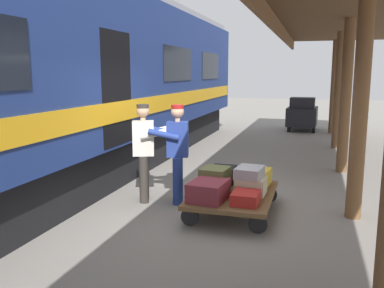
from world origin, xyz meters
The scene contains 15 objects.
ground_plane centered at (0.00, 0.00, 0.00)m, with size 60.00×60.00×0.00m, color gray.
platform_canopy centered at (-2.09, 0.00, 3.27)m, with size 3.20×19.67×3.56m.
train_car centered at (3.35, 0.00, 2.06)m, with size 3.03×19.32×4.00m.
luggage_cart centered at (-0.31, 0.33, 0.29)m, with size 1.27×1.84×0.34m.
suitcase_yellow_case centered at (-0.59, -0.17, 0.48)m, with size 0.44×0.60×0.27m, color gold.
suitcase_brown_leather centered at (-0.03, 0.33, 0.46)m, with size 0.43×0.57×0.23m, color brown.
suitcase_red_plastic centered at (-0.59, 0.84, 0.43)m, with size 0.38×0.47×0.17m, color #AD231E.
suitcase_burgundy_valise centered at (-0.03, 0.84, 0.49)m, with size 0.51×0.63×0.29m, color maroon.
suitcase_cream_canvas centered at (-0.59, 0.33, 0.47)m, with size 0.45×0.45×0.26m, color beige.
suitcase_black_hardshell centered at (-0.03, -0.17, 0.49)m, with size 0.41×0.45×0.29m, color black.
suitcase_gray_aluminum centered at (-0.56, 0.32, 0.69)m, with size 0.39×0.50×0.16m, color #9EA0A5.
suitcase_olive_duffel centered at (-0.01, 0.31, 0.65)m, with size 0.42×0.46×0.15m, color brown.
porter_in_overalls centered at (0.73, 0.08, 0.93)m, with size 0.72×0.53×1.70m.
porter_by_door centered at (1.29, 0.14, 0.93)m, with size 0.73×0.58×1.70m.
baggage_tug centered at (-1.06, -9.90, 0.63)m, with size 1.17×1.75×1.30m.
Camera 1 is at (-1.49, 6.61, 2.24)m, focal length 38.46 mm.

